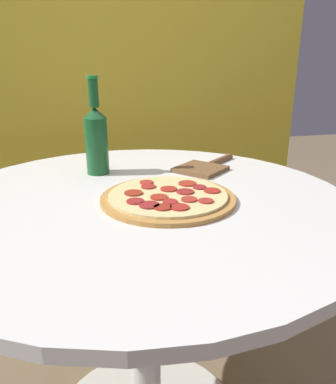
{
  "coord_description": "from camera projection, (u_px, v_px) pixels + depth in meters",
  "views": [
    {
      "loc": [
        -0.13,
        -0.82,
        1.04
      ],
      "look_at": [
        0.06,
        -0.04,
        0.76
      ],
      "focal_mm": 35.0,
      "sensor_mm": 36.0,
      "label": 1
    }
  ],
  "objects": [
    {
      "name": "pizza",
      "position": [
        168.0,
        197.0,
        0.86
      ],
      "size": [
        0.31,
        0.31,
        0.02
      ],
      "color": "#B77F3D",
      "rests_on": "table"
    },
    {
      "name": "fence_panel",
      "position": [
        110.0,
        117.0,
        1.6
      ],
      "size": [
        1.71,
        0.04,
        1.62
      ],
      "color": "gold",
      "rests_on": "ground_plane"
    },
    {
      "name": "table",
      "position": [
        143.0,
        266.0,
        0.94
      ],
      "size": [
        0.99,
        0.99,
        0.74
      ],
      "color": "silver",
      "rests_on": "ground_plane"
    },
    {
      "name": "beer_bottle",
      "position": [
        96.0,
        137.0,
        1.03
      ],
      "size": [
        0.06,
        0.06,
        0.27
      ],
      "color": "#195628",
      "rests_on": "table"
    },
    {
      "name": "pizza_paddle",
      "position": [
        206.0,
        167.0,
        1.11
      ],
      "size": [
        0.24,
        0.22,
        0.02
      ],
      "rotation": [
        0.0,
        0.0,
        0.71
      ],
      "color": "brown",
      "rests_on": "table"
    }
  ]
}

